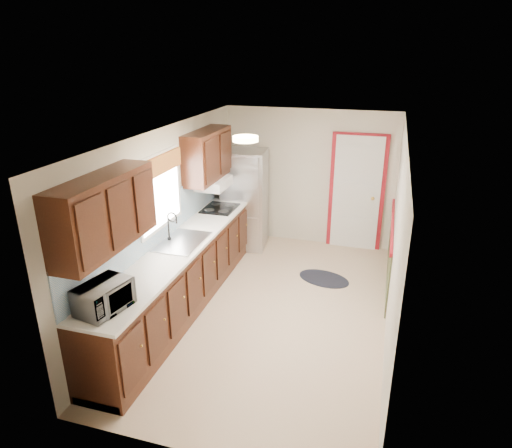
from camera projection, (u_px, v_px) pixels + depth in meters
The scene contains 8 objects.
room_shell at pixel (273, 228), 5.81m from camera, with size 3.20×5.20×2.52m.
kitchen_run at pixel (177, 253), 6.02m from camera, with size 0.63×4.00×2.20m.
back_wall_trim at pixel (363, 205), 7.64m from camera, with size 1.12×2.30×2.08m.
ceiling_fixture at pixel (245, 139), 5.30m from camera, with size 0.30×0.30×0.06m, color #FFD88C.
microwave at pixel (103, 294), 4.42m from camera, with size 0.52×0.29×0.36m, color white.
refrigerator at pixel (245, 199), 7.99m from camera, with size 0.79×0.76×1.73m.
rug at pixel (324, 279), 7.06m from camera, with size 0.81×0.52×0.01m, color black.
cooktop at pixel (220, 208), 7.29m from camera, with size 0.50×0.60×0.02m, color black.
Camera 1 is at (1.32, -5.24, 3.35)m, focal length 32.00 mm.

